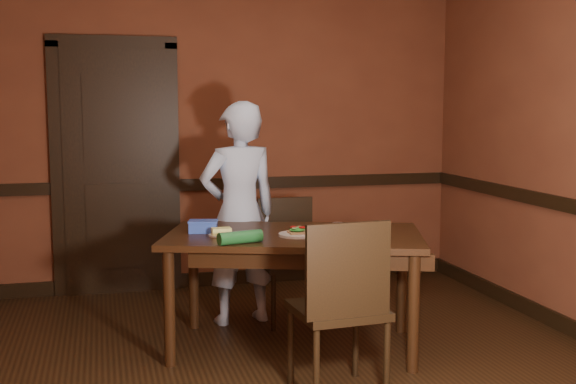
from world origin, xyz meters
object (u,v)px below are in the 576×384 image
sandwich_plate (297,233)px  sauce_jar (338,229)px  dining_table (294,291)px  food_tub (203,226)px  cheese_saucer (221,233)px  person (239,213)px  chair_near (338,306)px  chair_far (292,262)px

sandwich_plate → sauce_jar: size_ratio=2.87×
dining_table → sauce_jar: bearing=-12.1°
sandwich_plate → food_tub: bearing=153.9°
dining_table → cheese_saucer: size_ratio=10.07×
person → sauce_jar: size_ratio=19.45×
dining_table → chair_near: bearing=-68.9°
chair_far → cheese_saucer: chair_far is taller
chair_near → sandwich_plate: (-0.04, 0.70, 0.28)m
chair_near → person: 1.50m
dining_table → sandwich_plate: sandwich_plate is taller
chair_far → sauce_jar: 0.80m
person → cheese_saucer: size_ratio=9.98×
sauce_jar → food_tub: (-0.81, 0.33, -0.00)m
chair_far → sandwich_plate: 0.74m
person → sauce_jar: (0.48, -0.81, -0.00)m
sandwich_plate → dining_table: bearing=89.3°
chair_far → person: person is taller
chair_near → person: person is taller
dining_table → chair_near: 0.80m
person → sandwich_plate: person is taller
cheese_saucer → person: bearing=69.6°
food_tub → dining_table: bearing=-4.8°
food_tub → cheese_saucer: bearing=-45.0°
sauce_jar → cheese_saucer: size_ratio=0.51×
chair_far → person: bearing=164.8°
food_tub → chair_far: bearing=41.7°
sandwich_plate → cheese_saucer: sandwich_plate is taller
person → food_tub: bearing=45.6°
person → sandwich_plate: 0.79m
dining_table → sauce_jar: sauce_jar is taller
dining_table → chair_near: chair_near is taller
person → cheese_saucer: person is taller
sauce_jar → sandwich_plate: bearing=167.3°
sauce_jar → cheese_saucer: (-0.72, 0.18, -0.02)m
cheese_saucer → food_tub: (-0.09, 0.15, 0.02)m
chair_near → person: (-0.27, 1.45, 0.31)m
chair_near → food_tub: chair_near is taller
person → food_tub: 0.58m
dining_table → cheese_saucer: (-0.47, 0.03, 0.40)m
chair_far → sandwich_plate: bearing=-101.7°
cheese_saucer → sauce_jar: bearing=-14.1°
dining_table → person: 0.82m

